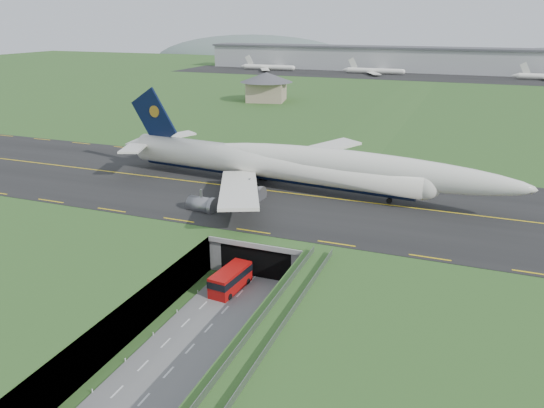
% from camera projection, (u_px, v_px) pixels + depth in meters
% --- Properties ---
extents(ground, '(900.00, 900.00, 0.00)m').
position_uv_depth(ground, '(234.00, 301.00, 77.50)').
color(ground, '#2D5321').
rests_on(ground, ground).
extents(airfield_deck, '(800.00, 800.00, 6.00)m').
position_uv_depth(airfield_deck, '(234.00, 283.00, 76.51)').
color(airfield_deck, gray).
rests_on(airfield_deck, ground).
extents(trench_road, '(12.00, 75.00, 0.20)m').
position_uv_depth(trench_road, '(210.00, 327.00, 70.87)').
color(trench_road, slate).
rests_on(trench_road, ground).
extents(taxiway, '(800.00, 44.00, 0.18)m').
position_uv_depth(taxiway, '(304.00, 195.00, 104.50)').
color(taxiway, black).
rests_on(taxiway, airfield_deck).
extents(tunnel_portal, '(17.00, 22.30, 6.00)m').
position_uv_depth(tunnel_portal, '(275.00, 238.00, 91.09)').
color(tunnel_portal, gray).
rests_on(tunnel_portal, ground).
extents(guideway, '(3.00, 53.00, 7.05)m').
position_uv_depth(guideway, '(251.00, 362.00, 55.18)').
color(guideway, '#A8A8A3').
rests_on(guideway, ground).
extents(jumbo_jet, '(88.68, 57.82, 19.22)m').
position_uv_depth(jumbo_jet, '(295.00, 165.00, 106.45)').
color(jumbo_jet, white).
rests_on(jumbo_jet, ground).
extents(shuttle_tram, '(3.90, 8.49, 3.34)m').
position_uv_depth(shuttle_tram, '(231.00, 279.00, 80.00)').
color(shuttle_tram, '#AA0C0B').
rests_on(shuttle_tram, ground).
extents(service_building, '(25.92, 25.92, 11.93)m').
position_uv_depth(service_building, '(266.00, 84.00, 220.42)').
color(service_building, tan).
rests_on(service_building, ground).
extents(cargo_terminal, '(320.00, 67.00, 15.60)m').
position_uv_depth(cargo_terminal, '(433.00, 60.00, 336.27)').
color(cargo_terminal, '#B2B2B2').
rests_on(cargo_terminal, ground).
extents(distant_hills, '(700.00, 91.00, 60.00)m').
position_uv_depth(distant_hills, '(527.00, 73.00, 435.07)').
color(distant_hills, slate).
rests_on(distant_hills, ground).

